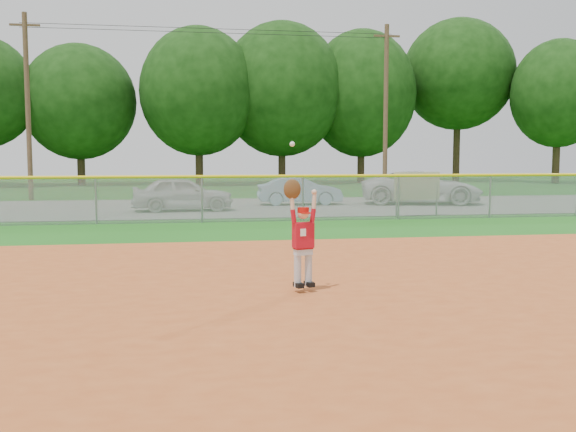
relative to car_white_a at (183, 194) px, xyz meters
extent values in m
plane|color=#195B14|center=(0.63, -14.28, -0.69)|extent=(120.00, 120.00, 0.00)
cube|color=#AD4C1F|center=(0.63, -17.28, -0.67)|extent=(24.00, 16.00, 0.04)
cube|color=slate|center=(0.63, 1.72, -0.68)|extent=(44.00, 10.00, 0.03)
imported|color=silver|center=(0.00, 0.00, 0.00)|extent=(3.98, 1.77, 1.33)
imported|color=#83A6C3|center=(5.05, 2.36, -0.06)|extent=(3.70, 1.38, 1.21)
imported|color=silver|center=(10.49, 1.94, 0.07)|extent=(5.72, 3.63, 1.47)
cylinder|color=gray|center=(7.45, -3.62, -0.09)|extent=(0.06, 0.06, 1.20)
cylinder|color=gray|center=(9.04, -3.38, -0.09)|extent=(0.06, 0.06, 1.20)
cube|color=beige|center=(8.24, -3.50, 0.41)|extent=(1.79, 0.33, 1.00)
cube|color=gray|center=(0.63, -4.28, 0.06)|extent=(40.00, 0.03, 1.50)
cylinder|color=yellow|center=(0.63, -4.28, 0.81)|extent=(40.00, 0.10, 0.10)
cylinder|color=gray|center=(-2.70, -4.28, 0.06)|extent=(0.06, 0.06, 1.50)
cylinder|color=gray|center=(0.63, -4.28, 0.06)|extent=(0.06, 0.06, 1.50)
cylinder|color=gray|center=(3.97, -4.28, 0.06)|extent=(0.06, 0.06, 1.50)
cylinder|color=gray|center=(7.30, -4.28, 0.06)|extent=(0.06, 0.06, 1.50)
cylinder|color=gray|center=(10.63, -4.28, 0.06)|extent=(0.06, 0.06, 1.50)
cylinder|color=#4C3823|center=(-7.37, 7.72, 3.81)|extent=(0.24, 0.24, 9.00)
cube|color=#4C3823|center=(-7.37, 7.72, 7.71)|extent=(1.40, 0.10, 0.10)
cylinder|color=#4C3823|center=(10.63, 7.72, 3.81)|extent=(0.24, 0.24, 9.00)
cube|color=#4C3823|center=(10.63, 7.72, 7.71)|extent=(1.40, 0.10, 0.10)
cylinder|color=black|center=(1.63, 7.72, 7.61)|extent=(18.50, 0.02, 0.02)
cylinder|color=black|center=(1.63, 7.72, 7.81)|extent=(18.50, 0.02, 0.02)
cylinder|color=#422D1C|center=(-7.44, 23.89, 1.36)|extent=(0.56, 0.56, 4.11)
ellipsoid|color=#193F0F|center=(-7.44, 23.89, 5.37)|extent=(8.19, 8.19, 8.39)
cylinder|color=#422D1C|center=(1.17, 22.87, 1.63)|extent=(0.56, 0.56, 4.64)
ellipsoid|color=#193F0F|center=(1.17, 22.87, 6.16)|extent=(8.57, 8.57, 9.43)
cylinder|color=#422D1C|center=(7.55, 24.07, 1.75)|extent=(0.56, 0.56, 4.89)
ellipsoid|color=#193F0F|center=(7.55, 24.07, 6.53)|extent=(9.41, 9.41, 10.28)
cylinder|color=#422D1C|center=(14.07, 24.74, 1.70)|extent=(0.56, 0.56, 4.78)
ellipsoid|color=#193F0F|center=(14.07, 24.74, 6.37)|extent=(8.62, 8.62, 10.06)
cylinder|color=#422D1C|center=(22.56, 25.66, 2.30)|extent=(0.56, 0.56, 5.99)
ellipsoid|color=#193F0F|center=(22.56, 25.66, 8.15)|extent=(9.18, 9.18, 9.14)
cylinder|color=#422D1C|center=(28.67, 20.87, 1.65)|extent=(0.56, 0.56, 4.69)
ellipsoid|color=#193F0F|center=(28.67, 20.87, 6.24)|extent=(7.23, 7.23, 8.32)
cylinder|color=silver|center=(1.83, -15.45, -0.31)|extent=(0.14, 0.14, 0.53)
cylinder|color=silver|center=(2.01, -15.40, -0.31)|extent=(0.14, 0.14, 0.53)
cube|color=black|center=(1.84, -15.48, -0.54)|extent=(0.16, 0.23, 0.07)
cube|color=black|center=(2.02, -15.43, -0.54)|extent=(0.16, 0.23, 0.07)
cube|color=silver|center=(1.92, -15.43, -0.02)|extent=(0.30, 0.21, 0.11)
cube|color=maroon|center=(1.92, -15.43, 0.05)|extent=(0.31, 0.22, 0.04)
cube|color=#B40C1B|center=(1.92, -15.43, 0.25)|extent=(0.35, 0.24, 0.40)
cube|color=white|center=(1.90, -15.52, 0.30)|extent=(0.09, 0.03, 0.12)
sphere|color=beige|center=(1.92, -15.43, 0.59)|extent=(0.22, 0.22, 0.18)
cylinder|color=#B7120B|center=(1.92, -15.43, 0.64)|extent=(0.22, 0.22, 0.08)
cube|color=#B7120B|center=(1.94, -15.52, 0.60)|extent=(0.16, 0.14, 0.02)
cylinder|color=#B40C1B|center=(1.76, -15.47, 0.55)|extent=(0.12, 0.10, 0.22)
cylinder|color=beige|center=(1.74, -15.47, 0.77)|extent=(0.09, 0.08, 0.23)
ellipsoid|color=#4C2D14|center=(1.74, -15.47, 0.97)|extent=(0.30, 0.19, 0.31)
sphere|color=white|center=(1.74, -15.47, 1.67)|extent=(0.10, 0.10, 0.08)
cylinder|color=#B40C1B|center=(2.08, -15.38, 0.55)|extent=(0.12, 0.10, 0.22)
cylinder|color=beige|center=(2.10, -15.38, 0.77)|extent=(0.09, 0.08, 0.23)
sphere|color=beige|center=(2.10, -15.38, 0.92)|extent=(0.10, 0.10, 0.08)
camera|label=1|loc=(0.10, -25.25, 1.49)|focal=40.00mm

